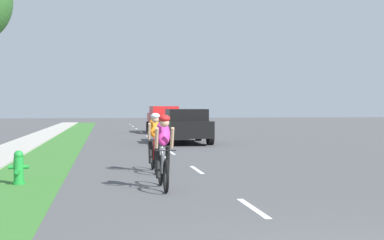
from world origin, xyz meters
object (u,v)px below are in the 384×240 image
(fire_hydrant_green, at_px, (19,168))
(cyclist_lead, at_px, (163,151))
(cyclist_trailing, at_px, (154,142))
(pickup_black, at_px, (184,126))
(suv_red, at_px, (164,119))

(fire_hydrant_green, height_order, cyclist_lead, cyclist_lead)
(cyclist_trailing, height_order, pickup_black, pickup_black)
(fire_hydrant_green, distance_m, cyclist_lead, 3.39)
(cyclist_trailing, xyz_separation_m, pickup_black, (2.48, 11.08, 0.02))
(cyclist_trailing, bearing_deg, pickup_black, 77.39)
(pickup_black, bearing_deg, fire_hydrant_green, -113.96)
(cyclist_trailing, relative_size, suv_red, 0.37)
(cyclist_trailing, bearing_deg, fire_hydrant_green, -151.63)
(fire_hydrant_green, xyz_separation_m, cyclist_lead, (3.12, -1.26, 0.44))
(fire_hydrant_green, relative_size, cyclist_trailing, 0.44)
(fire_hydrant_green, xyz_separation_m, cyclist_trailing, (3.22, 1.74, 0.44))
(cyclist_lead, distance_m, suv_red, 24.73)
(cyclist_lead, bearing_deg, fire_hydrant_green, 158.06)
(suv_red, bearing_deg, cyclist_trailing, -97.03)
(pickup_black, bearing_deg, suv_red, 89.01)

